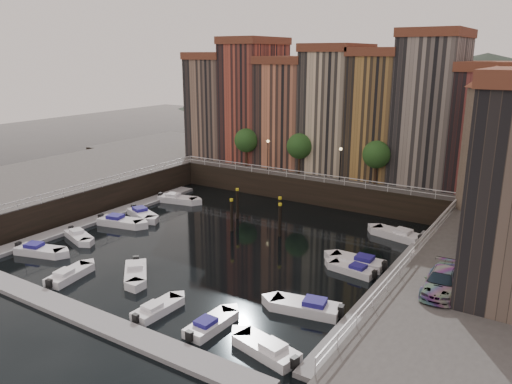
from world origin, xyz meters
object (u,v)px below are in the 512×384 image
Objects in this scene: boat_left_0 at (39,250)px; car_c at (442,283)px; corner_tower at (488,137)px; boat_left_2 at (120,222)px; car_a at (477,225)px; boat_left_1 at (79,236)px; mooring_pilings at (257,213)px; car_b at (474,239)px; gangway at (437,227)px.

boat_left_0 is 34.73m from car_c.
corner_tower is 21.48m from car_c.
boat_left_2 is 35.25m from car_a.
boat_left_1 is 1.00× the size of car_a.
corner_tower is 23.70m from mooring_pilings.
car_b reaches higher than boat_left_0.
boat_left_2 is at bearing 170.72° from car_c.
car_a is 3.59m from car_b.
mooring_pilings is at bearing -164.23° from gangway.
gangway is 34.82m from boat_left_1.
mooring_pilings is 1.61× the size of boat_left_1.
car_a is (33.88, 9.14, 3.36)m from boat_left_2.
car_c is at bearing -87.16° from corner_tower.
car_c reaches higher than boat_left_2.
boat_left_0 is 1.10× the size of car_a.
corner_tower is 2.78× the size of car_c.
boat_left_1 is at bearing 74.33° from boat_left_0.
boat_left_1 is at bearing 179.43° from car_c.
corner_tower is 40.81m from boat_left_1.
boat_left_0 is 0.92× the size of boat_left_2.
car_a is at bearing 2.75° from boat_left_2.
boat_left_0 is (-13.05, -16.74, -1.28)m from mooring_pilings.
boat_left_2 is at bearing -153.44° from corner_tower.
corner_tower is 2.81× the size of boat_left_0.
boat_left_1 is (-13.12, -12.31, -1.31)m from mooring_pilings.
car_a is at bearing 12.28° from boat_left_0.
car_a reaches higher than boat_left_0.
gangway is 1.69× the size of boat_left_0.
car_b is at bearing 85.56° from car_c.
boat_left_1 is at bearing -162.66° from car_a.
corner_tower is 9.86m from gangway.
car_a reaches higher than car_c.
gangway reaches higher than boat_left_0.
gangway is 1.68× the size of car_c.
car_c reaches higher than mooring_pilings.
boat_left_0 is 4.43m from boat_left_1.
gangway is 17.81m from mooring_pilings.
gangway is 32.37m from boat_left_2.
mooring_pilings reaches higher than boat_left_2.
car_c is (1.01, -20.45, -6.47)m from corner_tower.
corner_tower reaches higher than boat_left_0.
mooring_pilings is at bearing 149.59° from car_c.
car_c is (3.91, -15.95, 1.80)m from gangway.
car_c is (33.95, -3.99, 3.32)m from boat_left_2.
car_b is at bearing 7.23° from boat_left_0.
boat_left_1 is (-0.07, 4.43, -0.03)m from boat_left_0.
corner_tower reaches higher than mooring_pilings.
gangway is at bearing 101.21° from car_c.
car_a is at bearing -36.31° from gangway.
gangway is 7.87m from car_b.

